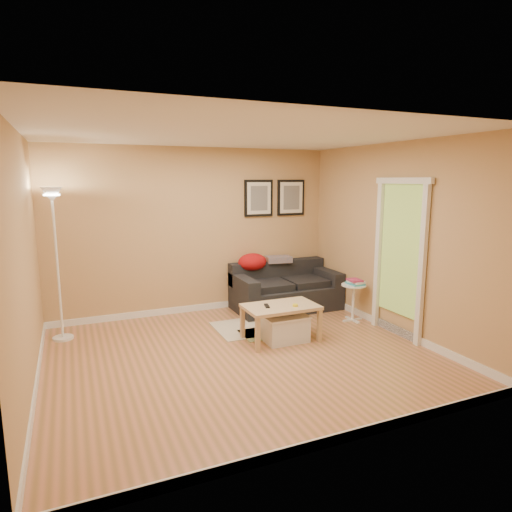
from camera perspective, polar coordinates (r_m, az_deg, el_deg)
name	(u,v)px	position (r m, az deg, el deg)	size (l,w,h in m)	color
floor	(242,355)	(5.44, -1.83, -12.82)	(4.50, 4.50, 0.00)	#C17752
ceiling	(241,134)	(5.04, -2.00, 15.58)	(4.50, 4.50, 0.00)	white
wall_back	(195,231)	(6.97, -7.93, 3.22)	(4.50, 4.50, 0.00)	tan
wall_front	(339,289)	(3.34, 10.74, -4.21)	(4.50, 4.50, 0.00)	tan
wall_left	(24,264)	(4.76, -28.02, -0.97)	(4.00, 4.00, 0.00)	tan
wall_right	(395,239)	(6.25, 17.68, 2.08)	(4.00, 4.00, 0.00)	tan
baseboard_back	(197,308)	(7.21, -7.67, -6.70)	(4.50, 0.02, 0.10)	white
baseboard_front	(333,440)	(3.84, 10.00, -22.57)	(4.50, 0.02, 0.10)	white
baseboard_left	(36,385)	(5.12, -26.73, -14.83)	(0.02, 4.00, 0.10)	white
baseboard_right	(390,327)	(6.53, 17.03, -8.85)	(0.02, 4.00, 0.10)	white
sofa	(286,286)	(7.19, 3.95, -3.98)	(1.70, 0.90, 0.75)	black
red_throw	(252,262)	(7.16, -0.48, -0.79)	(0.48, 0.36, 0.28)	red
plaid_throw	(278,259)	(7.36, 2.94, -0.42)	(0.42, 0.26, 0.10)	#A3765F
framed_print_left	(259,198)	(7.26, 0.34, 7.55)	(0.50, 0.04, 0.60)	black
framed_print_right	(291,198)	(7.52, 4.57, 7.60)	(0.50, 0.04, 0.60)	black
area_rug	(258,326)	(6.42, 0.33, -9.12)	(1.25, 0.85, 0.01)	beige
green_runner	(267,333)	(6.16, 1.38, -9.98)	(0.70, 0.50, 0.01)	#668C4C
coffee_table	(281,323)	(5.84, 3.22, -8.68)	(0.96, 0.59, 0.48)	tan
remote_control	(267,306)	(5.71, 1.42, -6.51)	(0.05, 0.16, 0.02)	black
tape_roll	(295,305)	(5.73, 5.14, -6.42)	(0.07, 0.07, 0.03)	yellow
storage_bin	(285,328)	(5.85, 3.79, -9.33)	(0.58, 0.42, 0.35)	white
side_table	(353,303)	(6.76, 12.55, -5.96)	(0.37, 0.37, 0.56)	white
book_stack	(355,282)	(6.68, 12.82, -3.29)	(0.19, 0.25, 0.08)	teal
floor_lamp	(58,269)	(6.24, -24.46, -1.56)	(0.26, 0.26, 2.02)	white
doorway	(399,261)	(6.15, 18.10, -0.66)	(0.12, 1.01, 2.13)	white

